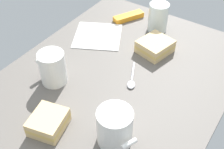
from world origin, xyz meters
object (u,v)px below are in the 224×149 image
(coffee_mug_milky, at_px, (115,127))
(sandwich_side, at_px, (48,122))
(glass_of_milk, at_px, (158,18))
(snack_bar, at_px, (129,17))
(spoon, at_px, (132,80))
(paper_napkin, at_px, (98,36))
(coffee_mug_black, at_px, (53,67))
(sandwich_main, at_px, (155,46))

(coffee_mug_milky, relative_size, sandwich_side, 1.03)
(glass_of_milk, bearing_deg, snack_bar, -91.96)
(coffee_mug_milky, relative_size, spoon, 0.98)
(glass_of_milk, xyz_separation_m, paper_napkin, (0.16, -0.16, -0.05))
(coffee_mug_black, xyz_separation_m, spoon, (-0.13, 0.19, -0.05))
(coffee_mug_black, bearing_deg, glass_of_milk, 162.91)
(paper_napkin, bearing_deg, snack_bar, 168.86)
(paper_napkin, bearing_deg, glass_of_milk, 134.71)
(coffee_mug_milky, bearing_deg, sandwich_side, -68.56)
(coffee_mug_black, bearing_deg, spoon, 123.96)
(coffee_mug_black, distance_m, sandwich_main, 0.35)
(sandwich_main, height_order, snack_bar, sandwich_main)
(glass_of_milk, xyz_separation_m, snack_bar, (-0.00, -0.13, -0.04))
(sandwich_main, xyz_separation_m, sandwich_side, (0.44, -0.08, 0.00))
(sandwich_main, distance_m, sandwich_side, 0.44)
(coffee_mug_black, height_order, sandwich_main, coffee_mug_black)
(coffee_mug_black, distance_m, snack_bar, 0.42)
(snack_bar, bearing_deg, glass_of_milk, 115.43)
(coffee_mug_black, bearing_deg, snack_bar, 179.67)
(coffee_mug_black, xyz_separation_m, sandwich_main, (-0.30, 0.18, -0.03))
(coffee_mug_milky, relative_size, paper_napkin, 0.68)
(sandwich_main, relative_size, snack_bar, 1.00)
(coffee_mug_milky, height_order, sandwich_main, coffee_mug_milky)
(sandwich_side, bearing_deg, coffee_mug_black, -142.25)
(coffee_mug_milky, bearing_deg, paper_napkin, -138.60)
(sandwich_side, relative_size, snack_bar, 0.89)
(coffee_mug_milky, distance_m, spoon, 0.23)
(coffee_mug_milky, height_order, snack_bar, coffee_mug_milky)
(coffee_mug_black, relative_size, sandwich_side, 0.95)
(coffee_mug_black, relative_size, snack_bar, 0.84)
(glass_of_milk, height_order, spoon, glass_of_milk)
(glass_of_milk, relative_size, paper_napkin, 0.65)
(snack_bar, bearing_deg, spoon, 60.68)
(spoon, bearing_deg, sandwich_main, -176.50)
(paper_napkin, bearing_deg, sandwich_main, 99.13)
(sandwich_side, relative_size, glass_of_milk, 1.02)
(sandwich_main, bearing_deg, paper_napkin, -80.87)
(sandwich_side, distance_m, paper_napkin, 0.43)
(snack_bar, distance_m, paper_napkin, 0.16)
(paper_napkin, bearing_deg, coffee_mug_milky, 41.40)
(coffee_mug_milky, distance_m, paper_napkin, 0.45)
(sandwich_main, distance_m, glass_of_milk, 0.14)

